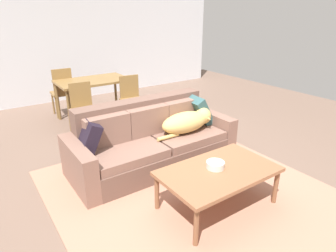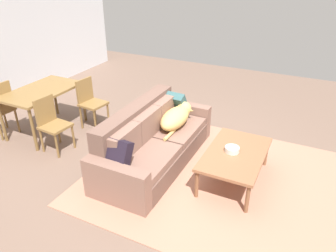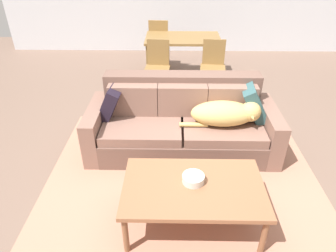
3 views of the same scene
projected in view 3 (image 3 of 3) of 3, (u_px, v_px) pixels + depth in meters
The scene contains 12 objects.
ground_plane at pixel (194, 152), 3.78m from camera, with size 10.00×10.00×0.00m, color brown.
area_rug at pixel (183, 200), 3.09m from camera, with size 2.95×3.30×0.01m, color #AF775F.
couch at pixel (182, 123), 3.73m from camera, with size 2.24×0.91×0.87m.
dog_on_left_cushion at pixel (227, 113), 3.45m from camera, with size 0.91×0.36×0.30m.
throw_pillow_by_left_arm at pixel (111, 102), 3.64m from camera, with size 0.15×0.39×0.39m, color black.
throw_pillow_by_right_arm at pixel (254, 102), 3.60m from camera, with size 0.14×0.43×0.43m, color #315456.
coffee_table at pixel (193, 189), 2.64m from camera, with size 1.22×0.75×0.45m.
bowl_on_coffee_table at pixel (193, 179), 2.64m from camera, with size 0.19×0.19×0.07m, color silver.
dining_table at pixel (183, 42), 5.36m from camera, with size 1.31×0.80×0.78m.
dining_chair_near_left at pixel (158, 65), 4.99m from camera, with size 0.43×0.43×0.87m.
dining_chair_near_right at pixel (213, 65), 4.93m from camera, with size 0.44×0.44×0.89m.
dining_chair_far_left at pixel (159, 42), 5.90m from camera, with size 0.42×0.42×0.96m.
Camera 3 is at (-0.27, -3.04, 2.27)m, focal length 32.56 mm.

